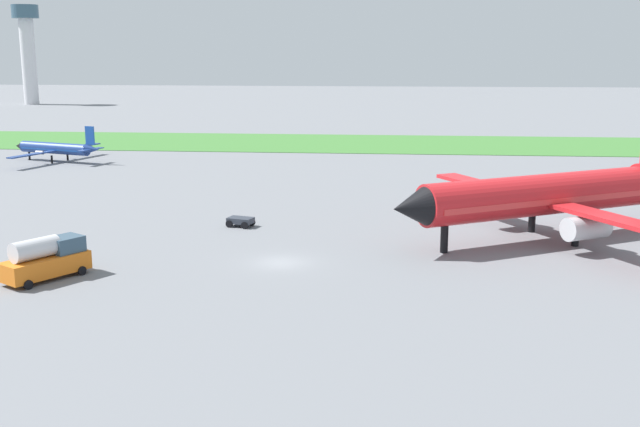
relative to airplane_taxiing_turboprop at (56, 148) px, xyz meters
name	(u,v)px	position (x,y,z in m)	size (l,w,h in m)	color
ground_plane	(281,262)	(42.33, -53.12, -2.09)	(600.00, 600.00, 0.00)	slate
grass_taxiway_strip	(344,143)	(42.33, 27.46, -2.05)	(360.00, 28.00, 0.08)	#3D7533
airplane_taxiing_turboprop	(56,148)	(0.00, 0.00, 0.00)	(15.95, 18.45, 5.71)	navy
airplane_midfield_jet	(546,195)	(65.00, -43.40, 2.02)	(29.09, 29.11, 11.41)	red
baggage_cart_near_gate	(241,221)	(36.57, -40.73, -1.52)	(2.77, 2.35, 0.90)	#2D333D
fuel_truck_midfield	(46,259)	(25.44, -59.25, -0.51)	(5.52, 6.77, 3.29)	orange
control_tower	(27,45)	(-60.95, 119.42, 16.02)	(8.00, 8.00, 30.10)	silver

